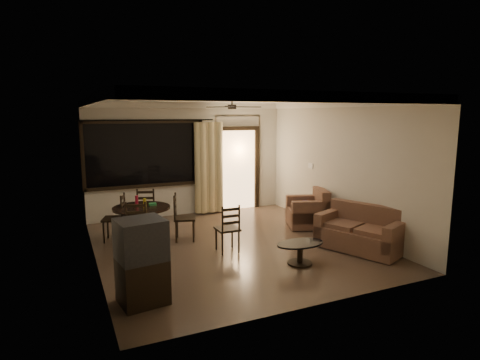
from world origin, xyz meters
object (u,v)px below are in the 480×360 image
dining_chair_south (135,240)px  sofa (361,233)px  tv_cabinet (142,261)px  armchair (309,212)px  dining_table (142,214)px  dining_chair_north (147,217)px  dining_chair_west (115,227)px  side_chair (228,237)px  dining_chair_east (184,226)px  coffee_table (300,250)px

dining_chair_south → sofa: dining_chair_south is taller
tv_cabinet → armchair: tv_cabinet is taller
dining_table → sofa: bearing=-31.0°
dining_table → armchair: size_ratio=1.06×
dining_chair_north → armchair: size_ratio=0.89×
dining_chair_west → side_chair: (1.81, -1.54, -0.01)m
dining_chair_south → dining_chair_west: bearing=120.0°
armchair → side_chair: 2.46m
dining_chair_south → sofa: 4.16m
dining_chair_west → armchair: (4.14, -0.75, 0.06)m
dining_chair_north → tv_cabinet: tv_cabinet is taller
armchair → side_chair: size_ratio=1.18×
dining_chair_east → armchair: dining_chair_east is taller
dining_chair_west → dining_chair_east: bearing=86.0°
dining_chair_west → dining_chair_east: (1.28, -0.54, 0.00)m
tv_cabinet → side_chair: tv_cabinet is taller
sofa → armchair: 1.71m
armchair → side_chair: bearing=-141.2°
tv_cabinet → sofa: size_ratio=0.68×
coffee_table → dining_chair_west: bearing=135.7°
dining_table → side_chair: bearing=-43.9°
side_chair → coffee_table: bearing=129.8°
tv_cabinet → armchair: bearing=19.7°
dining_chair_south → coffee_table: bearing=-13.0°
dining_chair_south → side_chair: (1.60, -0.46, -0.04)m
dining_chair_north → armchair: bearing=179.0°
dining_chair_north → side_chair: bearing=136.9°
sofa → coffee_table: bearing=164.0°
tv_cabinet → dining_chair_west: bearing=81.6°
dining_chair_south → coffee_table: (2.48, -1.54, -0.06)m
dining_chair_north → dining_chair_west: bearing=51.3°
tv_cabinet → sofa: tv_cabinet is taller
tv_cabinet → dining_chair_north: bearing=69.3°
dining_chair_west → side_chair: dining_chair_west is taller
armchair → dining_table: bearing=-167.4°
dining_table → dining_chair_north: 0.83m
dining_chair_east → dining_chair_north: 1.15m
dining_table → dining_chair_west: (-0.49, 0.27, -0.27)m
dining_chair_east → dining_chair_north: bearing=46.8°
dining_chair_east → sofa: size_ratio=0.56×
dining_chair_south → armchair: 3.94m
tv_cabinet → armchair: size_ratio=1.09×
tv_cabinet → coffee_table: size_ratio=1.36×
dining_chair_west → tv_cabinet: tv_cabinet is taller
tv_cabinet → sofa: 4.19m
dining_table → armchair: bearing=-7.6°
coffee_table → tv_cabinet: bearing=-173.2°
dining_chair_west → dining_chair_south: (0.21, -1.08, 0.02)m
tv_cabinet → coffee_table: (2.70, 0.32, -0.33)m
dining_table → sofa: size_ratio=0.66×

